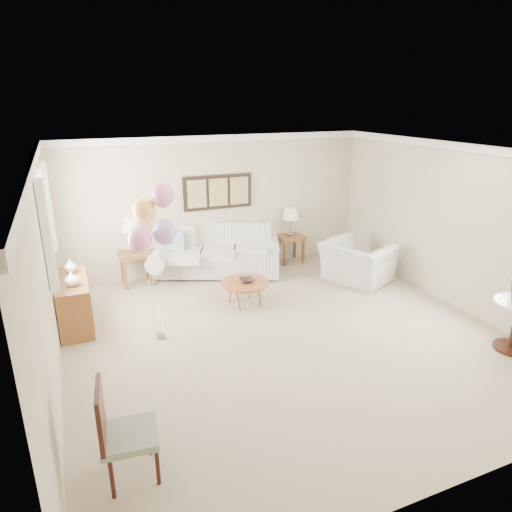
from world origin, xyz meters
The scene contains 16 objects.
ground_plane centered at (0.00, 0.00, 0.00)m, with size 6.00×6.00×0.00m, color tan.
room_shell centered at (-0.11, 0.09, 1.63)m, with size 6.04×6.04×2.60m.
wall_art_triptych centered at (0.00, 2.96, 1.55)m, with size 1.35×0.06×0.65m.
sofa centered at (-0.10, 2.81, 0.37)m, with size 2.92×1.83×0.95m.
end_table_left centered at (-1.65, 2.81, 0.52)m, with size 0.57×0.52×0.62m.
end_table_right centered at (1.48, 2.80, 0.48)m, with size 0.52×0.48×0.57m.
lamp_left centered at (-1.65, 2.81, 1.12)m, with size 0.37×0.37×0.66m.
lamp_right centered at (1.48, 2.80, 1.02)m, with size 0.33×0.33×0.58m.
coffee_table centered at (-0.15, 1.22, 0.37)m, with size 0.79×0.79×0.40m.
decor_bowl centered at (-0.13, 1.19, 0.43)m, with size 0.24×0.24×0.06m, color #2D2320.
armchair centered at (2.13, 1.36, 0.37)m, with size 1.15×1.00×0.75m, color silver.
accent_chair centered at (-2.49, -1.77, 0.51)m, with size 0.53×0.53×0.99m.
credenza centered at (-2.76, 1.50, 0.37)m, with size 0.46×1.20×0.74m.
vase_white centered at (-2.74, 1.25, 0.85)m, with size 0.20×0.20×0.21m, color silver.
vase_sage centered at (-2.74, 1.82, 0.84)m, with size 0.19×0.19×0.20m, color beige.
balloon_cluster centered at (-1.66, 0.65, 1.72)m, with size 0.67×0.56×2.22m.
Camera 1 is at (-2.65, -5.21, 3.23)m, focal length 32.00 mm.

